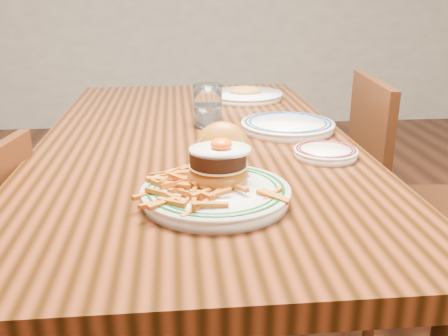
{
  "coord_description": "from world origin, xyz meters",
  "views": [
    {
      "loc": [
        -0.05,
        -1.34,
        1.14
      ],
      "look_at": [
        0.03,
        -0.44,
        0.81
      ],
      "focal_mm": 40.0,
      "sensor_mm": 36.0,
      "label": 1
    }
  ],
  "objects": [
    {
      "name": "rear_plate",
      "position": [
        0.27,
        0.04,
        0.77
      ],
      "size": [
        0.27,
        0.27,
        0.03
      ],
      "rotation": [
        0.0,
        0.0,
        0.07
      ],
      "color": "white",
      "rests_on": "table"
    },
    {
      "name": "water_glass",
      "position": [
        0.04,
        0.11,
        0.81
      ],
      "size": [
        0.09,
        0.09,
        0.13
      ],
      "color": "white",
      "rests_on": "table"
    },
    {
      "name": "far_plate",
      "position": [
        0.21,
        0.49,
        0.77
      ],
      "size": [
        0.28,
        0.28,
        0.05
      ],
      "rotation": [
        0.0,
        0.0,
        -0.34
      ],
      "color": "white",
      "rests_on": "table"
    },
    {
      "name": "main_plate",
      "position": [
        0.02,
        -0.44,
        0.79
      ],
      "size": [
        0.29,
        0.31,
        0.14
      ],
      "rotation": [
        0.0,
        0.0,
        -0.21
      ],
      "color": "white",
      "rests_on": "table"
    },
    {
      "name": "chair_right",
      "position": [
        0.69,
        0.16,
        0.47
      ],
      "size": [
        0.44,
        0.44,
        0.87
      ],
      "rotation": [
        0.0,
        0.0,
        3.05
      ],
      "color": "#421E0D",
      "rests_on": "floor"
    },
    {
      "name": "side_plate",
      "position": [
        0.31,
        -0.21,
        0.76
      ],
      "size": [
        0.16,
        0.16,
        0.02
      ],
      "rotation": [
        0.0,
        0.0,
        0.37
      ],
      "color": "white",
      "rests_on": "table"
    },
    {
      "name": "table",
      "position": [
        0.0,
        0.0,
        0.66
      ],
      "size": [
        0.85,
        1.6,
        0.75
      ],
      "color": "black",
      "rests_on": "floor"
    }
  ]
}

